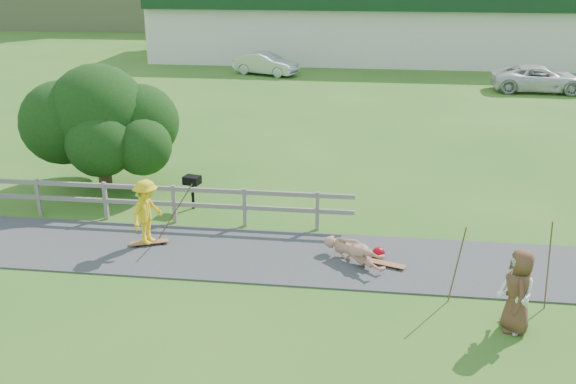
# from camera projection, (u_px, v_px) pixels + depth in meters

# --- Properties ---
(ground) EXTENTS (260.00, 260.00, 0.00)m
(ground) POSITION_uv_depth(u_px,v_px,m) (218.00, 282.00, 14.71)
(ground) COLOR #2A611B
(ground) RESTS_ON ground
(path) EXTENTS (34.00, 3.00, 0.04)m
(path) POSITION_uv_depth(u_px,v_px,m) (232.00, 253.00, 16.09)
(path) COLOR #373739
(path) RESTS_ON ground
(fence) EXTENTS (15.05, 0.10, 1.10)m
(fence) POSITION_uv_depth(u_px,v_px,m) (84.00, 194.00, 18.08)
(fence) COLOR #67635B
(fence) RESTS_ON ground
(strip_mall) EXTENTS (32.50, 10.75, 5.10)m
(strip_mall) POSITION_uv_depth(u_px,v_px,m) (384.00, 22.00, 45.81)
(strip_mall) COLOR silver
(strip_mall) RESTS_ON ground
(skater_rider) EXTENTS (0.91, 1.23, 1.70)m
(skater_rider) POSITION_uv_depth(u_px,v_px,m) (147.00, 215.00, 16.27)
(skater_rider) COLOR yellow
(skater_rider) RESTS_ON ground
(skater_fallen) EXTENTS (1.50, 1.63, 0.65)m
(skater_fallen) POSITION_uv_depth(u_px,v_px,m) (354.00, 252.00, 15.49)
(skater_fallen) COLOR tan
(skater_fallen) RESTS_ON ground
(spectator_a) EXTENTS (0.79, 0.92, 1.65)m
(spectator_a) POSITION_uv_depth(u_px,v_px,m) (515.00, 294.00, 12.54)
(spectator_a) COLOR white
(spectator_a) RESTS_ON ground
(spectator_c) EXTENTS (0.59, 0.87, 1.75)m
(spectator_c) POSITION_uv_depth(u_px,v_px,m) (518.00, 291.00, 12.57)
(spectator_c) COLOR brown
(spectator_c) RESTS_ON ground
(car_silver) EXTENTS (4.34, 2.74, 1.35)m
(car_silver) POSITION_uv_depth(u_px,v_px,m) (266.00, 64.00, 39.90)
(car_silver) COLOR #B8BBC0
(car_silver) RESTS_ON ground
(car_white) EXTENTS (5.12, 2.44, 1.41)m
(car_white) POSITION_uv_depth(u_px,v_px,m) (540.00, 79.00, 34.97)
(car_white) COLOR silver
(car_white) RESTS_ON ground
(tree) EXTENTS (5.00, 5.00, 3.41)m
(tree) POSITION_uv_depth(u_px,v_px,m) (101.00, 135.00, 20.29)
(tree) COLOR black
(tree) RESTS_ON ground
(bbq) EXTENTS (0.53, 0.45, 1.01)m
(bbq) POSITION_uv_depth(u_px,v_px,m) (193.00, 192.00, 18.84)
(bbq) COLOR black
(bbq) RESTS_ON ground
(longboard_rider) EXTENTS (0.99, 0.59, 0.11)m
(longboard_rider) POSITION_uv_depth(u_px,v_px,m) (150.00, 244.00, 16.54)
(longboard_rider) COLOR #925A2F
(longboard_rider) RESTS_ON ground
(longboard_fallen) EXTENTS (0.92, 0.49, 0.10)m
(longboard_fallen) POSITION_uv_depth(u_px,v_px,m) (387.00, 266.00, 15.39)
(longboard_fallen) COLOR #925A2F
(longboard_fallen) RESTS_ON ground
(helmet) EXTENTS (0.32, 0.32, 0.32)m
(helmet) POSITION_uv_depth(u_px,v_px,m) (379.00, 253.00, 15.80)
(helmet) COLOR #A90511
(helmet) RESTS_ON ground
(pole_rider) EXTENTS (0.03, 0.03, 1.90)m
(pole_rider) POSITION_uv_depth(u_px,v_px,m) (174.00, 207.00, 16.53)
(pole_rider) COLOR #533821
(pole_rider) RESTS_ON ground
(pole_spec_left) EXTENTS (0.03, 0.03, 1.78)m
(pole_spec_left) POSITION_uv_depth(u_px,v_px,m) (457.00, 265.00, 13.58)
(pole_spec_left) COLOR #533821
(pole_spec_left) RESTS_ON ground
(pole_spec_right) EXTENTS (0.03, 0.03, 2.00)m
(pole_spec_right) POSITION_uv_depth(u_px,v_px,m) (548.00, 266.00, 13.28)
(pole_spec_right) COLOR #533821
(pole_spec_right) RESTS_ON ground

